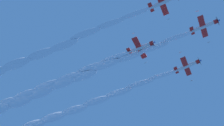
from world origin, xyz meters
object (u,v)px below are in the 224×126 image
object	(u,v)px
airplane_right_wingman	(164,2)
airplane_slot_tail	(141,47)
airplane_left_wingman	(188,66)
airplane_lead	(205,26)

from	to	relation	value
airplane_right_wingman	airplane_slot_tail	distance (m)	13.55
airplane_left_wingman	airplane_right_wingman	distance (m)	20.32
airplane_left_wingman	airplane_slot_tail	bearing A→B (deg)	101.13
airplane_lead	airplane_slot_tail	world-z (taller)	airplane_lead
airplane_lead	airplane_slot_tail	bearing A→B (deg)	55.80
airplane_left_wingman	airplane_right_wingman	bearing A→B (deg)	142.84
airplane_lead	airplane_left_wingman	distance (m)	12.27
airplane_left_wingman	airplane_slot_tail	world-z (taller)	airplane_left_wingman
airplane_left_wingman	airplane_slot_tail	size ratio (longest dim) A/B	1.00
airplane_lead	airplane_right_wingman	xyz separation A→B (m)	(-3.92, 12.29, -0.61)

